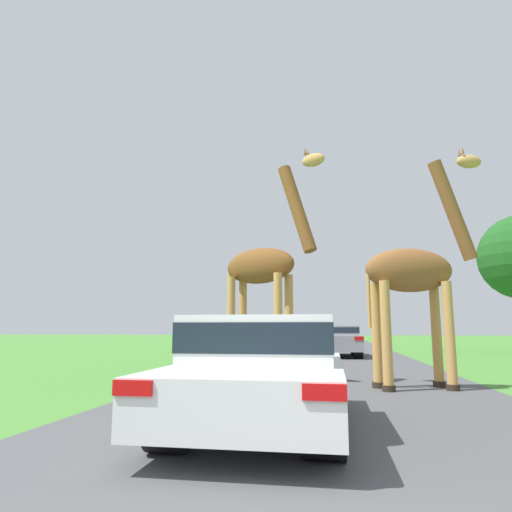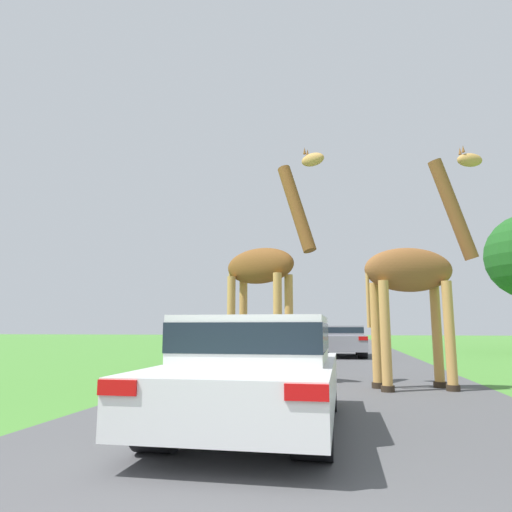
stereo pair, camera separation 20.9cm
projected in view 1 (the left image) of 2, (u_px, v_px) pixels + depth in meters
road at (329, 346)px, 30.32m from camera, size 6.74×120.00×0.00m
giraffe_near_road at (265, 273)px, 10.64m from camera, size 2.60×1.49×5.28m
giraffe_companion at (416, 276)px, 9.47m from camera, size 2.73×1.14×5.13m
car_lead_maroon at (264, 367)px, 5.70m from camera, size 1.91×4.26×1.35m
car_queue_right at (337, 340)px, 19.79m from camera, size 1.98×4.18×1.31m
car_queue_left at (262, 342)px, 15.32m from camera, size 1.91×4.32×1.44m
car_far_ahead at (293, 336)px, 28.28m from camera, size 1.74×4.25×1.38m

